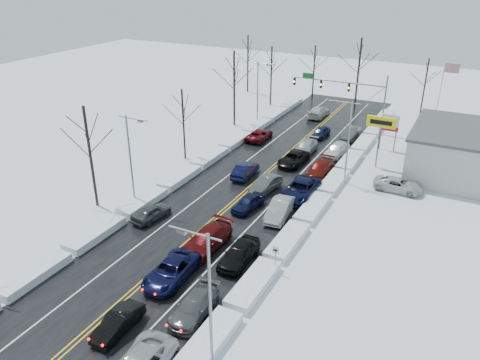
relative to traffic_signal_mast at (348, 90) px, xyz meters
The scene contains 43 objects.
ground 28.73m from the traffic_signal_mast, 97.02° to the right, with size 160.00×160.00×0.00m, color silver.
road_surface 26.78m from the traffic_signal_mast, 97.55° to the right, with size 14.00×84.00×0.01m, color black.
snow_bank_left 28.77m from the traffic_signal_mast, 113.03° to the right, with size 1.86×72.00×0.69m, color white.
snow_bank_right 26.88m from the traffic_signal_mast, 80.92° to the right, with size 1.86×72.00×0.69m, color white.
traffic_signal_mast is the anchor object (origin of this frame).
tires_plus_sign 13.92m from the traffic_signal_mast, 59.54° to the right, with size 3.20×0.34×6.00m.
used_vehicles_sign 9.50m from the traffic_signal_mast, 40.34° to the right, with size 2.20×0.22×4.65m.
speed_limit_sign 36.51m from the traffic_signal_mast, 82.48° to the right, with size 0.55×0.09×2.35m.
flagpole 11.90m from the traffic_signal_mast, ahead, with size 1.87×1.20×10.00m.
streetlight_se 46.25m from the traffic_signal_mast, 83.98° to the right, with size 3.20×0.25×9.00m.
streetlight_ne 18.63m from the traffic_signal_mast, 74.91° to the right, with size 3.20×0.25×9.00m.
streetlight_sw 34.08m from the traffic_signal_mast, 110.16° to the right, with size 3.20×0.25×9.00m.
streetlight_nw 12.40m from the traffic_signal_mast, 161.23° to the right, with size 3.20×0.25×9.00m.
tree_left_b 37.16m from the traffic_signal_mast, 113.74° to the right, with size 4.00×4.00×10.00m.
tree_left_c 24.38m from the traffic_signal_mast, 124.90° to the right, with size 3.40×3.40×8.50m.
tree_left_d 15.93m from the traffic_signal_mast, 157.76° to the right, with size 4.20×4.20×10.50m.
tree_left_e 15.51m from the traffic_signal_mast, 157.13° to the left, with size 3.80×3.80×9.50m.
tree_far_a 24.63m from the traffic_signal_mast, 150.75° to the left, with size 4.00×4.00×10.00m.
tree_far_b 16.10m from the traffic_signal_mast, 125.98° to the left, with size 3.60×3.60×9.00m.
tree_far_c 11.32m from the traffic_signal_mast, 97.48° to the left, with size 4.40×4.40×11.00m.
tree_far_d 15.16m from the traffic_signal_mast, 55.64° to the left, with size 3.40×3.40×8.50m.
queued_car_1 46.72m from the traffic_signal_mast, 92.08° to the right, with size 1.41×4.05×1.33m, color black.
queued_car_2 40.76m from the traffic_signal_mast, 92.49° to the right, with size 2.53×5.48×1.52m, color black.
queued_car_3 36.06m from the traffic_signal_mast, 92.50° to the right, with size 2.35×5.77×1.67m, color #4C0A0C.
queued_car_4 28.51m from the traffic_signal_mast, 93.12° to the right, with size 1.66×4.11×1.40m, color black.
queued_car_5 24.24m from the traffic_signal_mast, 94.06° to the right, with size 1.57×4.50×1.48m, color #3F4244.
queued_car_6 16.69m from the traffic_signal_mast, 96.30° to the right, with size 2.37×5.13×1.43m, color black.
queued_car_7 12.85m from the traffic_signal_mast, 98.44° to the right, with size 2.05×5.03×1.46m, color #9FA1A6.
queued_car_8 7.80m from the traffic_signal_mast, 109.36° to the right, with size 1.60×3.97×1.35m, color black.
queued_car_11 43.24m from the traffic_signal_mast, 87.56° to the right, with size 1.94×4.78×1.39m, color #47494D.
queued_car_12 36.56m from the traffic_signal_mast, 87.27° to the right, with size 1.94×4.83×1.64m, color black.
queued_car_13 28.56m from the traffic_signal_mast, 86.44° to the right, with size 1.69×4.86×1.60m, color #93959B.
queued_car_14 23.90m from the traffic_signal_mast, 85.15° to the right, with size 2.78×6.04×1.68m, color black.
queued_car_15 18.00m from the traffic_signal_mast, 83.31° to the right, with size 2.11×5.18×1.50m, color #540F0B.
queued_car_16 12.17m from the traffic_signal_mast, 79.53° to the right, with size 1.89×4.69×1.60m, color white.
queued_car_17 6.96m from the traffic_signal_mast, 63.07° to the right, with size 1.62×4.65×1.53m, color #404245.
oncoming_car_0 22.65m from the traffic_signal_mast, 103.58° to the right, with size 1.59×4.56×1.50m, color black.
oncoming_car_1 14.36m from the traffic_signal_mast, 131.27° to the right, with size 2.31×5.00×1.39m, color #500A11.
oncoming_car_2 8.21m from the traffic_signal_mast, 146.55° to the left, with size 2.22×5.46×1.59m, color silver.
oncoming_car_3 35.21m from the traffic_signal_mast, 104.31° to the right, with size 1.65×4.11×1.40m, color #3D4042.
parked_car_0 20.98m from the traffic_signal_mast, 58.74° to the right, with size 2.30×4.99×1.39m, color silver.
parked_car_1 18.19m from the traffic_signal_mast, 38.61° to the right, with size 2.00×4.91×1.43m, color #3A3D3F.
parked_car_2 14.00m from the traffic_signal_mast, 26.26° to the right, with size 1.71×4.24×1.45m, color black.
Camera 1 is at (19.34, -35.40, 21.62)m, focal length 35.00 mm.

